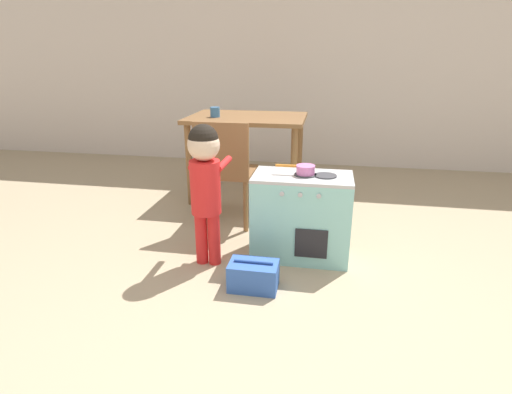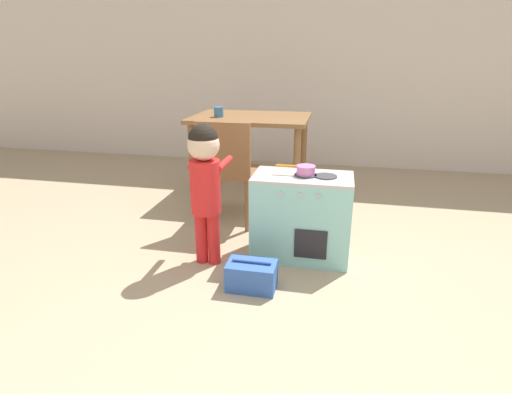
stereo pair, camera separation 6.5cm
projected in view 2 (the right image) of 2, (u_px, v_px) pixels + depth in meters
The scene contains 9 objects.
ground_plane at pixel (269, 365), 1.74m from camera, with size 16.00×16.00×0.00m, color tan.
wall_back at pixel (324, 52), 4.51m from camera, with size 10.00×0.06×2.60m.
play_kitchen at pixel (301, 217), 2.60m from camera, with size 0.63×0.36×0.57m.
toy_pot at pixel (305, 169), 2.49m from camera, with size 0.25×0.12×0.06m.
child_figure at pixel (205, 175), 2.42m from camera, with size 0.21×0.36×0.90m.
toy_basket at pixel (252, 275), 2.30m from camera, with size 0.28×0.18×0.18m.
dining_table at pixel (251, 128), 3.62m from camera, with size 1.04×0.75×0.76m.
dining_chair_near at pixel (228, 169), 3.05m from camera, with size 0.41×0.41×0.83m.
cup_on_table at pixel (219, 112), 3.52m from camera, with size 0.08×0.08×0.09m.
Camera 2 is at (0.23, -1.37, 1.28)m, focal length 28.00 mm.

